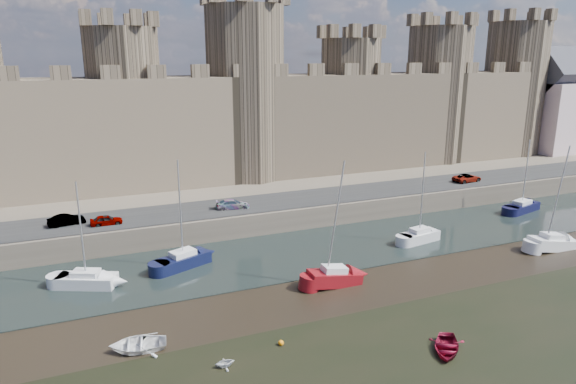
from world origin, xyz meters
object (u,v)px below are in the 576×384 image
Objects in this scene: car_3 at (467,178)px; sailboat_2 at (419,235)px; sailboat_0 at (86,279)px; sailboat_5 at (552,242)px; car_0 at (106,220)px; sailboat_1 at (183,259)px; car_2 at (233,204)px; car_1 at (66,220)px; sailboat_4 at (334,276)px; sailboat_3 at (522,206)px.

sailboat_2 is (-15.80, -11.21, -2.29)m from car_3.
sailboat_0 is 45.02m from sailboat_5.
sailboat_1 is (6.13, -7.82, -2.23)m from car_0.
sailboat_0 is at bearing 129.85° from car_2.
sailboat_2 is at bearing -118.59° from car_1.
sailboat_4 reaches higher than car_2.
sailboat_5 is at bearing -113.68° from car_2.
sailboat_0 reaches higher than car_3.
sailboat_0 is 8.54m from sailboat_1.
sailboat_3 reaches higher than car_2.
car_0 is 0.31× the size of sailboat_1.
car_1 is 17.21m from car_2.
sailboat_3 is at bearing -107.81° from car_1.
sailboat_2 is (34.34, -12.06, -2.30)m from car_1.
sailboat_1 is (-40.28, -8.38, -2.27)m from car_3.
sailboat_1 is at bearing 164.02° from sailboat_2.
car_1 is 0.35× the size of sailboat_1.
sailboat_1 is (-7.32, -8.44, -2.24)m from car_2.
sailboat_5 is (35.72, -9.64, -0.04)m from sailboat_1.
sailboat_1 is at bearing -142.10° from car_0.
sailboat_1 reaches higher than car_2.
car_2 is at bearing 84.50° from car_3.
car_2 is 11.40m from sailboat_1.
sailboat_5 is at bearing -112.84° from car_0.
sailboat_0 is (-15.80, -9.51, -2.30)m from car_2.
car_0 is at bearing 105.72° from sailboat_1.
car_0 is 0.34× the size of sailboat_0.
sailboat_0 is at bearing 164.81° from sailboat_1.
sailboat_5 is (41.86, -17.46, -2.27)m from car_0.
car_3 is (46.41, 0.56, 0.04)m from car_0.
sailboat_3 is at bearing -164.22° from car_3.
car_1 is at bearing 159.87° from sailboat_5.
car_2 is 36.50m from sailboat_3.
sailboat_1 is 1.06× the size of sailboat_2.
car_1 reaches higher than car_3.
car_0 is 3.99m from car_1.
sailboat_4 is at bearing -179.90° from sailboat_5.
car_0 is at bearing 101.44° from car_2.
car_1 is at bearing 96.18° from car_2.
sailboat_2 is at bearing 21.58° from sailboat_0.
sailboat_5 is (-4.55, -18.02, -2.31)m from car_3.
sailboat_4 is at bearing -176.69° from sailboat_3.
sailboat_2 reaches higher than car_3.
sailboat_2 is (17.15, -11.27, -2.26)m from car_2.
sailboat_3 is at bearing -20.72° from sailboat_1.
sailboat_4 reaches higher than sailboat_0.
sailboat_0 is 0.86× the size of sailboat_5.
car_3 is at bearing 35.61° from sailboat_0.
sailboat_5 reaches higher than sailboat_3.
sailboat_1 is 0.95× the size of sailboat_5.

